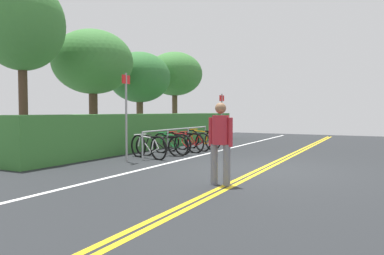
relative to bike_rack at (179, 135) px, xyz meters
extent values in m
cube|color=#232628|center=(-2.17, -3.58, -0.64)|extent=(29.27, 12.40, 0.05)
cube|color=gold|center=(-2.17, -3.66, -0.62)|extent=(26.34, 0.10, 0.00)
cube|color=gold|center=(-2.17, -3.50, -0.62)|extent=(26.34, 0.10, 0.00)
cube|color=white|center=(-2.17, -0.97, -0.62)|extent=(26.34, 0.12, 0.00)
cylinder|color=#9EA0A5|center=(-2.13, 0.00, -0.21)|extent=(0.05, 0.05, 0.82)
cylinder|color=#9EA0A5|center=(-0.71, 0.00, -0.21)|extent=(0.05, 0.05, 0.82)
cylinder|color=#9EA0A5|center=(0.71, 0.00, -0.21)|extent=(0.05, 0.05, 0.82)
cylinder|color=#9EA0A5|center=(2.13, 0.00, -0.21)|extent=(0.05, 0.05, 0.82)
cylinder|color=#9EA0A5|center=(0.00, 0.00, 0.21)|extent=(4.25, 0.04, 0.04)
torus|color=black|center=(-1.56, 0.56, -0.28)|extent=(0.26, 0.72, 0.73)
torus|color=black|center=(-1.84, -0.37, -0.28)|extent=(0.26, 0.72, 0.73)
cylinder|color=white|center=(-1.66, 0.21, -0.19)|extent=(0.19, 0.54, 0.50)
cylinder|color=white|center=(-1.68, 0.15, 0.02)|extent=(0.22, 0.64, 0.07)
cylinder|color=white|center=(-1.76, -0.11, -0.21)|extent=(0.08, 0.16, 0.45)
cylinder|color=white|center=(-1.79, -0.21, -0.36)|extent=(0.14, 0.35, 0.18)
cylinder|color=white|center=(-1.80, -0.27, -0.14)|extent=(0.10, 0.24, 0.31)
cylinder|color=white|center=(-1.57, 0.51, -0.12)|extent=(0.07, 0.14, 0.33)
cube|color=black|center=(-1.77, -0.17, 0.04)|extent=(0.13, 0.21, 0.05)
cylinder|color=white|center=(-1.58, 0.46, 0.09)|extent=(0.45, 0.16, 0.03)
torus|color=black|center=(-1.14, 0.56, -0.30)|extent=(0.24, 0.68, 0.69)
torus|color=black|center=(-0.84, -0.47, -0.30)|extent=(0.24, 0.68, 0.69)
cylinder|color=black|center=(-1.03, 0.18, -0.22)|extent=(0.20, 0.60, 0.47)
cylinder|color=black|center=(-1.01, 0.11, -0.02)|extent=(0.24, 0.71, 0.07)
cylinder|color=black|center=(-0.93, -0.18, -0.24)|extent=(0.08, 0.18, 0.42)
cylinder|color=black|center=(-0.89, -0.29, -0.37)|extent=(0.14, 0.38, 0.18)
cylinder|color=black|center=(-0.87, -0.36, -0.17)|extent=(0.11, 0.26, 0.29)
cylinder|color=black|center=(-1.12, 0.51, -0.15)|extent=(0.07, 0.15, 0.31)
cube|color=black|center=(-0.91, -0.24, 0.00)|extent=(0.13, 0.21, 0.05)
cylinder|color=black|center=(-1.11, 0.46, 0.05)|extent=(0.45, 0.15, 0.03)
torus|color=black|center=(-0.24, 0.57, -0.29)|extent=(0.17, 0.72, 0.72)
torus|color=black|center=(-0.40, -0.38, -0.29)|extent=(0.17, 0.72, 0.72)
cylinder|color=#198C38|center=(-0.30, 0.21, -0.20)|extent=(0.12, 0.55, 0.49)
cylinder|color=#198C38|center=(-0.31, 0.15, 0.01)|extent=(0.14, 0.65, 0.07)
cylinder|color=#198C38|center=(-0.35, -0.11, -0.22)|extent=(0.06, 0.16, 0.44)
cylinder|color=#198C38|center=(-0.37, -0.21, -0.36)|extent=(0.09, 0.35, 0.18)
cylinder|color=#198C38|center=(-0.38, -0.27, -0.15)|extent=(0.07, 0.24, 0.30)
cylinder|color=#198C38|center=(-0.25, 0.52, -0.13)|extent=(0.06, 0.13, 0.32)
cube|color=black|center=(-0.36, -0.17, 0.03)|extent=(0.11, 0.21, 0.05)
cylinder|color=#198C38|center=(-0.26, 0.47, 0.08)|extent=(0.46, 0.10, 0.03)
torus|color=black|center=(0.34, 0.52, -0.28)|extent=(0.12, 0.73, 0.73)
torus|color=black|center=(0.25, -0.51, -0.28)|extent=(0.12, 0.73, 0.73)
cylinder|color=red|center=(0.31, 0.13, -0.20)|extent=(0.09, 0.59, 0.50)
cylinder|color=red|center=(0.30, 0.06, 0.02)|extent=(0.10, 0.70, 0.07)
cylinder|color=red|center=(0.28, -0.22, -0.21)|extent=(0.05, 0.17, 0.45)
cylinder|color=red|center=(0.27, -0.33, -0.36)|extent=(0.07, 0.38, 0.18)
cylinder|color=red|center=(0.26, -0.40, -0.14)|extent=(0.06, 0.26, 0.31)
cylinder|color=red|center=(0.34, 0.46, -0.12)|extent=(0.05, 0.14, 0.33)
cube|color=black|center=(0.27, -0.28, 0.03)|extent=(0.10, 0.21, 0.05)
cylinder|color=red|center=(0.34, 0.41, 0.09)|extent=(0.46, 0.07, 0.03)
torus|color=black|center=(1.01, 0.42, -0.30)|extent=(0.18, 0.69, 0.69)
torus|color=black|center=(0.84, -0.52, -0.30)|extent=(0.18, 0.69, 0.69)
cylinder|color=red|center=(0.95, 0.07, -0.22)|extent=(0.13, 0.55, 0.47)
cylinder|color=red|center=(0.94, 0.01, -0.01)|extent=(0.15, 0.65, 0.07)
cylinder|color=red|center=(0.89, -0.25, -0.24)|extent=(0.06, 0.16, 0.42)
cylinder|color=red|center=(0.87, -0.35, -0.37)|extent=(0.10, 0.35, 0.18)
cylinder|color=red|center=(0.86, -0.41, -0.16)|extent=(0.08, 0.24, 0.29)
cylinder|color=red|center=(1.01, 0.38, -0.15)|extent=(0.06, 0.13, 0.31)
cube|color=black|center=(0.88, -0.31, 0.00)|extent=(0.11, 0.21, 0.05)
cylinder|color=red|center=(1.00, 0.33, 0.05)|extent=(0.46, 0.11, 0.03)
torus|color=black|center=(1.68, 0.38, -0.27)|extent=(0.23, 0.75, 0.76)
torus|color=black|center=(1.44, -0.64, -0.27)|extent=(0.23, 0.75, 0.76)
cylinder|color=orange|center=(1.59, 0.00, -0.18)|extent=(0.17, 0.59, 0.52)
cylinder|color=orange|center=(1.57, -0.07, 0.05)|extent=(0.20, 0.70, 0.07)
cylinder|color=orange|center=(1.51, -0.35, -0.20)|extent=(0.07, 0.17, 0.47)
cylinder|color=orange|center=(1.48, -0.46, -0.35)|extent=(0.12, 0.38, 0.19)
cylinder|color=orange|center=(1.46, -0.53, -0.12)|extent=(0.09, 0.26, 0.32)
cylinder|color=orange|center=(1.67, 0.33, -0.10)|extent=(0.07, 0.14, 0.34)
cube|color=black|center=(1.49, -0.41, 0.06)|extent=(0.12, 0.21, 0.05)
cylinder|color=orange|center=(1.66, 0.28, 0.12)|extent=(0.45, 0.13, 0.03)
cylinder|color=slate|center=(-4.37, -3.54, -0.22)|extent=(0.14, 0.14, 0.79)
cylinder|color=slate|center=(-4.37, -3.28, -0.22)|extent=(0.14, 0.14, 0.79)
cylinder|color=#B22633|center=(-4.37, -3.41, 0.45)|extent=(0.32, 0.32, 0.56)
sphere|color=#8C6647|center=(-4.37, -3.41, 0.86)|extent=(0.21, 0.21, 0.21)
cylinder|color=#B22633|center=(-4.37, -3.61, 0.41)|extent=(0.09, 0.09, 0.55)
cylinder|color=#B22633|center=(-4.37, -3.21, 0.41)|extent=(0.09, 0.09, 0.55)
cylinder|color=gray|center=(-2.59, 0.21, 0.63)|extent=(0.06, 0.06, 2.49)
cube|color=red|center=(-2.59, 0.21, 1.70)|extent=(0.36, 0.05, 0.24)
cylinder|color=gray|center=(3.26, -0.22, 0.46)|extent=(0.06, 0.06, 2.15)
cube|color=red|center=(3.26, -0.22, 1.35)|extent=(0.36, 0.06, 0.24)
cube|color=#387533|center=(1.50, 1.88, 0.05)|extent=(13.25, 1.04, 1.33)
cylinder|color=#473323|center=(-3.67, 3.10, 0.75)|extent=(0.25, 0.25, 2.73)
ellipsoid|color=#387533|center=(-3.67, 3.10, 3.31)|extent=(2.43, 2.43, 2.67)
cylinder|color=#473323|center=(-0.54, 3.32, 0.47)|extent=(0.31, 0.31, 2.18)
ellipsoid|color=#387533|center=(-0.54, 3.32, 2.62)|extent=(2.94, 2.94, 2.35)
cylinder|color=brown|center=(2.50, 3.40, 0.35)|extent=(0.29, 0.29, 1.93)
ellipsoid|color=#2D6B30|center=(2.50, 3.40, 2.32)|extent=(2.73, 2.73, 2.22)
cylinder|color=brown|center=(5.58, 3.40, 0.56)|extent=(0.27, 0.27, 2.35)
ellipsoid|color=#387533|center=(5.58, 3.40, 2.75)|extent=(2.87, 2.87, 2.24)
camera|label=1|loc=(-10.78, -6.13, 0.80)|focal=34.04mm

